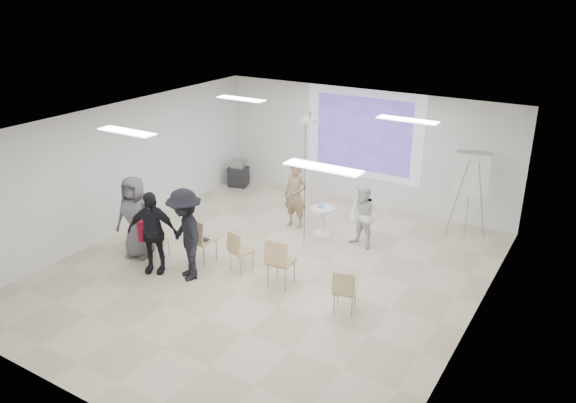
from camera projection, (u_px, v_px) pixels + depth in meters
The scene contains 30 objects.
floor at pixel (268, 273), 11.42m from camera, with size 8.00×9.00×0.10m, color beige.
ceiling at pixel (265, 124), 10.28m from camera, with size 8.00×9.00×0.10m, color white.
wall_back at pixel (364, 147), 14.47m from camera, with size 8.00×0.10×3.00m, color silver.
wall_left at pixel (119, 168), 12.82m from camera, with size 0.10×9.00×3.00m, color silver.
wall_right at pixel (479, 252), 8.89m from camera, with size 0.10×9.00×3.00m, color silver.
projection_halo at pixel (363, 134), 14.29m from camera, with size 3.20×0.01×2.30m, color silver.
projection_image at pixel (363, 134), 14.27m from camera, with size 2.60×0.01×1.90m, color #5032AB.
pedestal_table at pixel (322, 219), 12.93m from camera, with size 0.58×0.58×0.68m.
player_left at pixel (296, 191), 13.17m from camera, with size 0.65×0.44×1.80m, color #957D5B.
player_right at pixel (363, 213), 12.15m from camera, with size 0.78×0.62×1.61m, color white.
controller_left at pixel (308, 178), 13.17m from camera, with size 0.04×0.12×0.04m, color white.
controller_right at pixel (361, 196), 12.33m from camera, with size 0.04×0.13×0.04m, color white.
chair_far_left at pixel (144, 227), 11.98m from camera, with size 0.59×0.62×1.00m.
chair_left_mid at pixel (157, 240), 11.66m from camera, with size 0.50×0.52×0.81m.
chair_left_inner at pixel (200, 237), 11.52m from camera, with size 0.50×0.53×0.99m.
chair_center at pixel (238, 248), 11.23m from camera, with size 0.50×0.52×0.85m.
chair_right_inner at pixel (279, 259), 10.62m from camera, with size 0.50×0.54×1.00m.
chair_right_far at pixel (345, 289), 9.79m from camera, with size 0.49×0.51×0.84m.
red_jacket at pixel (150, 232), 11.46m from camera, with size 0.47×0.11×0.45m, color #A6142E.
laptop at pixel (204, 238), 11.62m from camera, with size 0.36×0.26×0.03m, color black.
audience_left at pixel (152, 226), 11.06m from camera, with size 1.14×0.68×1.96m, color black.
audience_mid at pixel (185, 229), 10.78m from camera, with size 1.36×0.74×2.11m, color black.
audience_outer at pixel (135, 212), 11.69m from camera, with size 0.97×0.64×2.00m, color slate.
flipchart_easel at pixel (472, 175), 12.41m from camera, with size 0.85×0.67×2.03m.
av_cart at pixel (238, 174), 15.98m from camera, with size 0.62×0.55×0.79m.
ceiling_projector at pixel (310, 127), 11.55m from camera, with size 0.30×0.25×3.00m.
fluor_panel_nw at pixel (241, 99), 12.87m from camera, with size 1.20×0.30×0.02m, color white.
fluor_panel_ne at pixel (407, 120), 10.93m from camera, with size 1.20×0.30×0.02m, color white.
fluor_panel_sw at pixel (127, 132), 10.09m from camera, with size 1.20×0.30×0.02m, color white.
fluor_panel_se at pixel (323, 168), 8.15m from camera, with size 1.20×0.30×0.02m, color white.
Camera 1 is at (5.61, -8.39, 5.51)m, focal length 35.00 mm.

